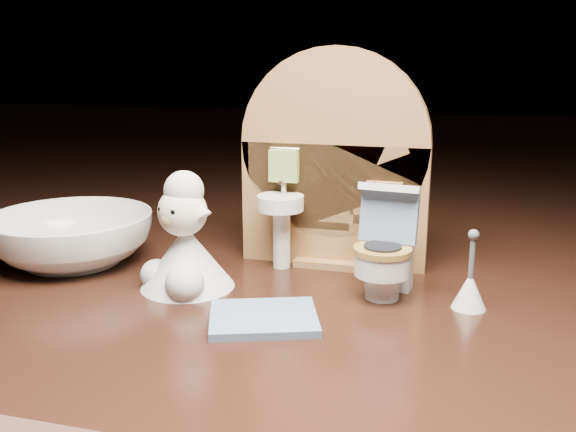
# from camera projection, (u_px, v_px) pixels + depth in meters

# --- Properties ---
(backdrop_panel) EXTENTS (0.13, 0.05, 0.15)m
(backdrop_panel) POSITION_uv_depth(u_px,v_px,m) (333.00, 172.00, 0.44)
(backdrop_panel) COLOR #A46F3A
(backdrop_panel) RESTS_ON ground
(toy_toilet) EXTENTS (0.04, 0.05, 0.07)m
(toy_toilet) POSITION_uv_depth(u_px,v_px,m) (386.00, 255.00, 0.39)
(toy_toilet) COLOR white
(toy_toilet) RESTS_ON ground
(bath_mat) EXTENTS (0.07, 0.07, 0.00)m
(bath_mat) POSITION_uv_depth(u_px,v_px,m) (264.00, 318.00, 0.36)
(bath_mat) COLOR slate
(bath_mat) RESTS_ON ground
(toilet_brush) EXTENTS (0.02, 0.02, 0.05)m
(toilet_brush) POSITION_uv_depth(u_px,v_px,m) (470.00, 288.00, 0.38)
(toilet_brush) COLOR white
(toilet_brush) RESTS_ON ground
(plush_lamb) EXTENTS (0.06, 0.06, 0.08)m
(plush_lamb) POSITION_uv_depth(u_px,v_px,m) (184.00, 247.00, 0.41)
(plush_lamb) COLOR silver
(plush_lamb) RESTS_ON ground
(ceramic_bowl) EXTENTS (0.14, 0.14, 0.04)m
(ceramic_bowl) POSITION_uv_depth(u_px,v_px,m) (72.00, 238.00, 0.46)
(ceramic_bowl) COLOR white
(ceramic_bowl) RESTS_ON ground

